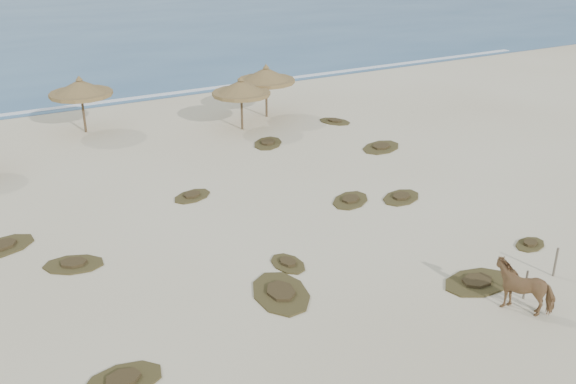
% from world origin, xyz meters
% --- Properties ---
extents(ground, '(160.00, 160.00, 0.00)m').
position_xyz_m(ground, '(0.00, 0.00, 0.00)').
color(ground, beige).
rests_on(ground, ground).
extents(ocean, '(200.00, 100.00, 0.01)m').
position_xyz_m(ocean, '(0.00, 75.00, 0.00)').
color(ocean, '#2C5A86').
rests_on(ocean, ground).
extents(foam_line, '(70.00, 0.60, 0.01)m').
position_xyz_m(foam_line, '(0.00, 26.00, 0.00)').
color(foam_line, white).
rests_on(foam_line, ground).
extents(palapa_3, '(4.46, 4.46, 3.20)m').
position_xyz_m(palapa_3, '(-3.15, 20.34, 2.48)').
color(palapa_3, brown).
rests_on(palapa_3, ground).
extents(palapa_4, '(3.84, 3.84, 3.04)m').
position_xyz_m(palapa_4, '(4.76, 16.61, 2.36)').
color(palapa_4, brown).
rests_on(palapa_4, ground).
extents(palapa_5, '(4.27, 4.27, 3.18)m').
position_xyz_m(palapa_5, '(7.09, 18.17, 2.47)').
color(palapa_5, brown).
rests_on(palapa_5, ground).
extents(horse, '(1.81, 1.97, 1.56)m').
position_xyz_m(horse, '(4.90, -3.81, 0.78)').
color(horse, '#976844').
rests_on(horse, ground).
extents(fence_post_near, '(0.10, 0.10, 1.07)m').
position_xyz_m(fence_post_near, '(7.30, -2.98, 0.53)').
color(fence_post_near, '#6E6252').
rests_on(fence_post_near, ground).
extents(fence_post_far, '(0.09, 0.09, 1.01)m').
position_xyz_m(fence_post_far, '(5.34, -3.49, 0.51)').
color(fence_post_far, '#6E6252').
rests_on(fence_post_far, ground).
extents(scrub_1, '(2.77, 2.27, 0.16)m').
position_xyz_m(scrub_1, '(-8.85, 8.06, 0.05)').
color(scrub_1, brown).
rests_on(scrub_1, ground).
extents(scrub_2, '(1.15, 1.66, 0.16)m').
position_xyz_m(scrub_2, '(-0.23, 1.97, 0.05)').
color(scrub_2, brown).
rests_on(scrub_2, ground).
extents(scrub_3, '(2.49, 2.28, 0.16)m').
position_xyz_m(scrub_3, '(4.67, 5.42, 0.05)').
color(scrub_3, brown).
rests_on(scrub_3, ground).
extents(scrub_4, '(2.37, 1.96, 0.16)m').
position_xyz_m(scrub_4, '(6.75, 4.63, 0.05)').
color(scrub_4, brown).
rests_on(scrub_4, ground).
extents(scrub_5, '(2.92, 2.46, 0.16)m').
position_xyz_m(scrub_5, '(9.81, 10.28, 0.05)').
color(scrub_5, brown).
rests_on(scrub_5, ground).
extents(scrub_7, '(2.51, 2.61, 0.16)m').
position_xyz_m(scrub_7, '(4.89, 13.66, 0.05)').
color(scrub_7, brown).
rests_on(scrub_7, ground).
extents(scrub_9, '(2.26, 3.03, 0.16)m').
position_xyz_m(scrub_9, '(-1.33, 0.43, 0.05)').
color(scrub_9, brown).
rests_on(scrub_9, ground).
extents(scrub_10, '(2.03, 2.30, 0.16)m').
position_xyz_m(scrub_10, '(10.09, 15.25, 0.05)').
color(scrub_10, brown).
rests_on(scrub_10, ground).
extents(scrub_11, '(2.15, 1.41, 0.16)m').
position_xyz_m(scrub_11, '(-6.93, -1.32, 0.05)').
color(scrub_11, brown).
rests_on(scrub_11, ground).
extents(scrub_12, '(1.59, 1.25, 0.16)m').
position_xyz_m(scrub_12, '(8.31, -1.05, 0.05)').
color(scrub_12, brown).
rests_on(scrub_12, ground).
extents(scrub_13, '(2.15, 1.82, 0.16)m').
position_xyz_m(scrub_13, '(-1.10, 9.05, 0.05)').
color(scrub_13, brown).
rests_on(scrub_13, ground).
extents(scrub_14, '(2.46, 2.05, 0.16)m').
position_xyz_m(scrub_14, '(-6.82, 5.49, 0.05)').
color(scrub_14, brown).
rests_on(scrub_14, ground).
extents(scrub_15, '(2.50, 1.63, 0.16)m').
position_xyz_m(scrub_15, '(4.69, -2.10, 0.05)').
color(scrub_15, brown).
rests_on(scrub_15, ground).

